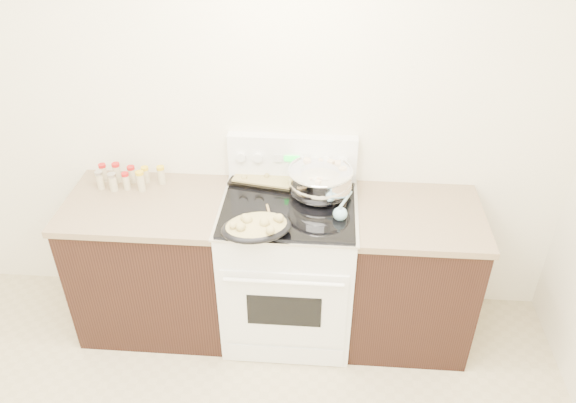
{
  "coord_description": "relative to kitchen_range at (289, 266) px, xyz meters",
  "views": [
    {
      "loc": [
        0.54,
        -1.17,
        2.72
      ],
      "look_at": [
        0.35,
        1.37,
        1.0
      ],
      "focal_mm": 35.0,
      "sensor_mm": 36.0,
      "label": 1
    }
  ],
  "objects": [
    {
      "name": "mixing_bowl",
      "position": [
        0.17,
        0.12,
        0.54
      ],
      "size": [
        0.47,
        0.47,
        0.22
      ],
      "color": "silver",
      "rests_on": "kitchen_range"
    },
    {
      "name": "counter_left",
      "position": [
        -0.83,
        0.01,
        -0.03
      ],
      "size": [
        0.93,
        0.67,
        0.92
      ],
      "color": "black",
      "rests_on": "ground"
    },
    {
      "name": "spice_jars",
      "position": [
        -0.98,
        0.16,
        0.49
      ],
      "size": [
        0.4,
        0.15,
        0.13
      ],
      "color": "#BFB28C",
      "rests_on": "counter_left"
    },
    {
      "name": "kitchen_range",
      "position": [
        0.0,
        0.0,
        0.0
      ],
      "size": [
        0.78,
        0.73,
        1.22
      ],
      "color": "white",
      "rests_on": "ground"
    },
    {
      "name": "room_shell",
      "position": [
        -0.35,
        -1.42,
        1.21
      ],
      "size": [
        4.1,
        3.6,
        2.75
      ],
      "color": "white",
      "rests_on": "ground"
    },
    {
      "name": "roasting_pan",
      "position": [
        -0.15,
        -0.29,
        0.5
      ],
      "size": [
        0.43,
        0.36,
        0.11
      ],
      "color": "black",
      "rests_on": "kitchen_range"
    },
    {
      "name": "baking_sheet",
      "position": [
        -0.14,
        0.28,
        0.47
      ],
      "size": [
        0.47,
        0.37,
        0.06
      ],
      "color": "black",
      "rests_on": "kitchen_range"
    },
    {
      "name": "counter_right",
      "position": [
        0.73,
        0.01,
        -0.03
      ],
      "size": [
        0.73,
        0.67,
        0.92
      ],
      "color": "black",
      "rests_on": "ground"
    },
    {
      "name": "blue_ladle",
      "position": [
        0.29,
        -0.1,
        0.49
      ],
      "size": [
        0.11,
        0.27,
        0.1
      ],
      "color": "#85B5C7",
      "rests_on": "kitchen_range"
    },
    {
      "name": "wooden_spoon",
      "position": [
        -0.11,
        -0.21,
        0.46
      ],
      "size": [
        0.09,
        0.24,
        0.04
      ],
      "color": "#A5804B",
      "rests_on": "kitchen_range"
    }
  ]
}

